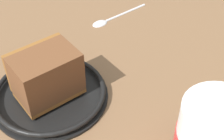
% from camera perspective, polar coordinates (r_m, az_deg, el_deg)
% --- Properties ---
extents(ground_plane, '(1.35, 1.35, 0.03)m').
position_cam_1_polar(ground_plane, '(0.48, -0.10, -8.43)').
color(ground_plane, brown).
extents(small_plate, '(0.17, 0.17, 0.02)m').
position_cam_1_polar(small_plate, '(0.49, -10.47, -3.99)').
color(small_plate, black).
rests_on(small_plate, ground_plane).
extents(cake_slice, '(0.07, 0.09, 0.07)m').
position_cam_1_polar(cake_slice, '(0.46, -11.16, -0.78)').
color(cake_slice, brown).
rests_on(cake_slice, small_plate).
extents(teaspoon, '(0.02, 0.13, 0.01)m').
position_cam_1_polar(teaspoon, '(0.64, -0.55, 8.74)').
color(teaspoon, silver).
rests_on(teaspoon, ground_plane).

